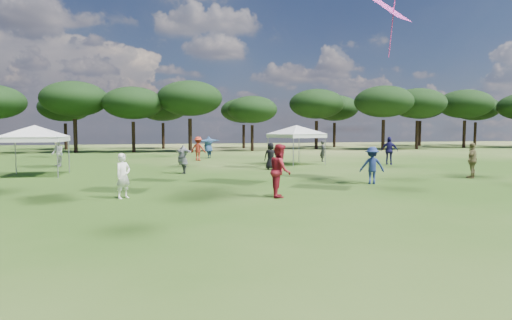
{
  "coord_description": "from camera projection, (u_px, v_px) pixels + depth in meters",
  "views": [
    {
      "loc": [
        -1.71,
        -1.81,
        2.42
      ],
      "look_at": [
        -0.34,
        3.35,
        2.03
      ],
      "focal_mm": 30.0,
      "sensor_mm": 36.0,
      "label": 1
    }
  ],
  "objects": [
    {
      "name": "tent_left",
      "position": [
        34.0,
        128.0,
        22.04
      ],
      "size": [
        5.82,
        5.82,
        2.93
      ],
      "rotation": [
        0.0,
        0.0,
        -0.04
      ],
      "color": "gray",
      "rests_on": "ground"
    },
    {
      "name": "tent_right",
      "position": [
        296.0,
        127.0,
        29.19
      ],
      "size": [
        5.67,
        5.67,
        3.0
      ],
      "rotation": [
        0.0,
        0.0,
        0.33
      ],
      "color": "gray",
      "rests_on": "ground"
    },
    {
      "name": "festival_crowd",
      "position": [
        190.0,
        156.0,
        24.92
      ],
      "size": [
        28.97,
        22.6,
        1.93
      ],
      "color": "white",
      "rests_on": "ground"
    },
    {
      "name": "tree_line",
      "position": [
        179.0,
        103.0,
        48.27
      ],
      "size": [
        108.78,
        17.63,
        7.77
      ],
      "color": "black",
      "rests_on": "ground"
    }
  ]
}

